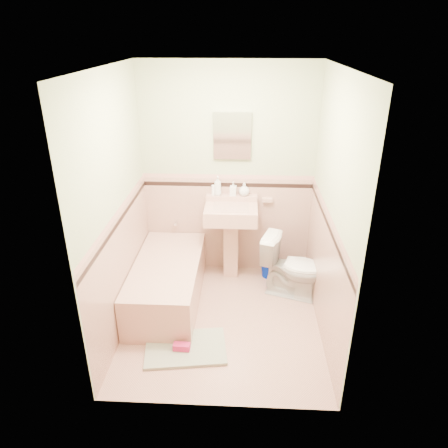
{
  "coord_description": "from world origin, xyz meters",
  "views": [
    {
      "loc": [
        0.2,
        -3.55,
        2.77
      ],
      "look_at": [
        0.0,
        0.25,
        1.0
      ],
      "focal_mm": 33.59,
      "sensor_mm": 36.0,
      "label": 1
    }
  ],
  "objects_px": {
    "bathtub": "(168,283)",
    "toilet": "(293,267)",
    "medicine_cabinet": "(232,136)",
    "bucket": "(269,268)",
    "soap_bottle_left": "(218,186)",
    "sink": "(231,243)",
    "soap_bottle_mid": "(233,189)",
    "shoe": "(182,347)",
    "soap_bottle_right": "(244,189)"
  },
  "relations": [
    {
      "from": "soap_bottle_left",
      "to": "soap_bottle_right",
      "type": "height_order",
      "value": "soap_bottle_left"
    },
    {
      "from": "soap_bottle_right",
      "to": "bucket",
      "type": "xyz_separation_m",
      "value": [
        0.33,
        -0.13,
        -0.98
      ]
    },
    {
      "from": "shoe",
      "to": "bucket",
      "type": "bearing_deg",
      "value": 60.4
    },
    {
      "from": "soap_bottle_right",
      "to": "toilet",
      "type": "bearing_deg",
      "value": -41.71
    },
    {
      "from": "soap_bottle_left",
      "to": "shoe",
      "type": "xyz_separation_m",
      "value": [
        -0.25,
        -1.53,
        -1.06
      ]
    },
    {
      "from": "bathtub",
      "to": "soap_bottle_left",
      "type": "height_order",
      "value": "soap_bottle_left"
    },
    {
      "from": "toilet",
      "to": "shoe",
      "type": "bearing_deg",
      "value": 150.67
    },
    {
      "from": "bathtub",
      "to": "sink",
      "type": "bearing_deg",
      "value": 37.93
    },
    {
      "from": "toilet",
      "to": "bathtub",
      "type": "bearing_deg",
      "value": 116.55
    },
    {
      "from": "bathtub",
      "to": "bucket",
      "type": "distance_m",
      "value": 1.3
    },
    {
      "from": "medicine_cabinet",
      "to": "soap_bottle_right",
      "type": "relative_size",
      "value": 3.36
    },
    {
      "from": "bathtub",
      "to": "toilet",
      "type": "height_order",
      "value": "toilet"
    },
    {
      "from": "sink",
      "to": "shoe",
      "type": "height_order",
      "value": "sink"
    },
    {
      "from": "bathtub",
      "to": "sink",
      "type": "relative_size",
      "value": 1.59
    },
    {
      "from": "soap_bottle_left",
      "to": "sink",
      "type": "bearing_deg",
      "value": -47.45
    },
    {
      "from": "bathtub",
      "to": "soap_bottle_left",
      "type": "bearing_deg",
      "value": 54.06
    },
    {
      "from": "soap_bottle_mid",
      "to": "toilet",
      "type": "xyz_separation_m",
      "value": [
        0.7,
        -0.51,
        -0.73
      ]
    },
    {
      "from": "bathtub",
      "to": "soap_bottle_right",
      "type": "distance_m",
      "value": 1.39
    },
    {
      "from": "soap_bottle_right",
      "to": "bucket",
      "type": "distance_m",
      "value": 1.04
    },
    {
      "from": "soap_bottle_right",
      "to": "medicine_cabinet",
      "type": "bearing_deg",
      "value": 168.28
    },
    {
      "from": "soap_bottle_left",
      "to": "bucket",
      "type": "xyz_separation_m",
      "value": [
        0.64,
        -0.13,
        -1.01
      ]
    },
    {
      "from": "soap_bottle_right",
      "to": "shoe",
      "type": "relative_size",
      "value": 0.99
    },
    {
      "from": "sink",
      "to": "soap_bottle_mid",
      "type": "distance_m",
      "value": 0.64
    },
    {
      "from": "bucket",
      "to": "medicine_cabinet",
      "type": "bearing_deg",
      "value": 161.01
    },
    {
      "from": "soap_bottle_left",
      "to": "toilet",
      "type": "bearing_deg",
      "value": -30.01
    },
    {
      "from": "bathtub",
      "to": "toilet",
      "type": "xyz_separation_m",
      "value": [
        1.4,
        0.2,
        0.13
      ]
    },
    {
      "from": "medicine_cabinet",
      "to": "soap_bottle_mid",
      "type": "relative_size",
      "value": 3.17
    },
    {
      "from": "toilet",
      "to": "bucket",
      "type": "bearing_deg",
      "value": 51.07
    },
    {
      "from": "sink",
      "to": "medicine_cabinet",
      "type": "distance_m",
      "value": 1.25
    },
    {
      "from": "bathtub",
      "to": "soap_bottle_left",
      "type": "relative_size",
      "value": 6.56
    },
    {
      "from": "sink",
      "to": "soap_bottle_left",
      "type": "relative_size",
      "value": 4.12
    },
    {
      "from": "soap_bottle_left",
      "to": "soap_bottle_mid",
      "type": "distance_m",
      "value": 0.18
    },
    {
      "from": "medicine_cabinet",
      "to": "bucket",
      "type": "xyz_separation_m",
      "value": [
        0.47,
        -0.16,
        -1.59
      ]
    },
    {
      "from": "medicine_cabinet",
      "to": "soap_bottle_mid",
      "type": "height_order",
      "value": "medicine_cabinet"
    },
    {
      "from": "soap_bottle_right",
      "to": "bucket",
      "type": "bearing_deg",
      "value": -22.01
    },
    {
      "from": "soap_bottle_right",
      "to": "toilet",
      "type": "relative_size",
      "value": 0.22
    },
    {
      "from": "soap_bottle_left",
      "to": "soap_bottle_right",
      "type": "bearing_deg",
      "value": 0.0
    },
    {
      "from": "sink",
      "to": "bucket",
      "type": "bearing_deg",
      "value": 5.66
    },
    {
      "from": "bucket",
      "to": "soap_bottle_mid",
      "type": "bearing_deg",
      "value": 163.82
    },
    {
      "from": "soap_bottle_mid",
      "to": "shoe",
      "type": "distance_m",
      "value": 1.9
    },
    {
      "from": "soap_bottle_left",
      "to": "medicine_cabinet",
      "type": "bearing_deg",
      "value": 10.29
    },
    {
      "from": "shoe",
      "to": "soap_bottle_left",
      "type": "bearing_deg",
      "value": 83.57
    },
    {
      "from": "toilet",
      "to": "bucket",
      "type": "relative_size",
      "value": 3.28
    },
    {
      "from": "soap_bottle_left",
      "to": "soap_bottle_right",
      "type": "xyz_separation_m",
      "value": [
        0.31,
        0.0,
        -0.04
      ]
    },
    {
      "from": "bathtub",
      "to": "soap_bottle_left",
      "type": "xyz_separation_m",
      "value": [
        0.51,
        0.71,
        0.9
      ]
    },
    {
      "from": "sink",
      "to": "soap_bottle_left",
      "type": "height_order",
      "value": "soap_bottle_left"
    },
    {
      "from": "soap_bottle_left",
      "to": "soap_bottle_mid",
      "type": "bearing_deg",
      "value": 0.0
    },
    {
      "from": "bathtub",
      "to": "soap_bottle_mid",
      "type": "distance_m",
      "value": 1.32
    },
    {
      "from": "sink",
      "to": "bathtub",
      "type": "bearing_deg",
      "value": -142.07
    },
    {
      "from": "medicine_cabinet",
      "to": "shoe",
      "type": "bearing_deg",
      "value": -104.72
    }
  ]
}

